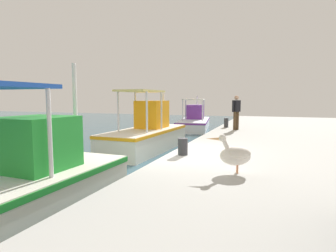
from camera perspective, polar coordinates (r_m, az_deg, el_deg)
The scene contains 7 objects.
fishing_boat_second at distance 6.15m, azimuth -28.83°, elevation -10.93°, with size 4.91×2.27×3.23m.
fishing_boat_third at distance 12.72m, azimuth -4.40°, elevation -1.63°, with size 5.58×2.10×2.79m.
fishing_boat_fourth at distance 21.74m, azimuth 5.48°, elevation 1.04°, with size 6.80×3.18×2.61m.
pelican at distance 6.05m, azimuth 13.76°, elevation -5.69°, with size 0.47×0.97×0.82m.
fisherman_standing at distance 14.28m, azimuth 13.93°, elevation 3.02°, with size 0.52×0.40×1.73m.
mooring_bollard_nearest at distance 7.75m, azimuth 3.08°, elevation -4.27°, with size 0.28×0.28×0.47m, color #333338.
mooring_bollard_second at distance 15.43m, azimuth 11.93°, elevation 0.69°, with size 0.24×0.24×0.52m, color #333338.
Camera 1 is at (-7.66, -2.73, 2.38)m, focal length 29.49 mm.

